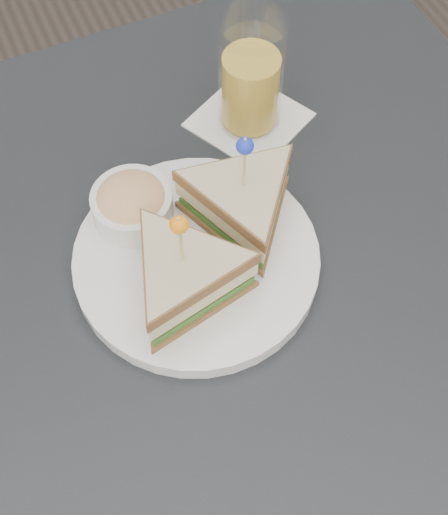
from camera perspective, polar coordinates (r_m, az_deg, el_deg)
ground_plane at (r=1.41m, az=-0.22°, el=-17.61°), size 3.50×3.50×0.00m
table at (r=0.77m, az=-0.38°, el=-5.73°), size 0.80×0.80×0.75m
plate_meal at (r=0.69m, az=-1.78°, el=1.39°), size 0.31×0.31×0.14m
drink_set at (r=0.78m, az=2.14°, el=13.88°), size 0.15×0.15×0.14m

